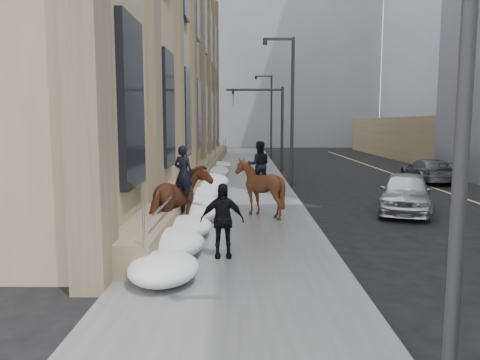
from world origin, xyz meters
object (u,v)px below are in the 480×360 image
object	(u,v)px
mounted_horse_left	(180,198)
mounted_horse_right	(259,184)
car_silver	(406,192)
pedestrian	(222,220)
car_grey	(427,171)

from	to	relation	value
mounted_horse_left	mounted_horse_right	size ratio (longest dim) A/B	1.00
mounted_horse_right	car_silver	size ratio (longest dim) A/B	0.58
car_silver	pedestrian	bearing A→B (deg)	-116.37
mounted_horse_left	car_grey	world-z (taller)	mounted_horse_left
mounted_horse_left	mounted_horse_right	world-z (taller)	mounted_horse_right
mounted_horse_left	pedestrian	distance (m)	2.89
car_silver	car_grey	distance (m)	10.32
mounted_horse_left	mounted_horse_right	xyz separation A→B (m)	(2.47, 2.82, 0.05)
pedestrian	car_silver	xyz separation A→B (m)	(6.83, 6.55, -0.26)
pedestrian	mounted_horse_left	bearing A→B (deg)	113.51
pedestrian	car_silver	size ratio (longest dim) A/B	0.40
mounted_horse_right	car_grey	world-z (taller)	mounted_horse_right
mounted_horse_right	pedestrian	world-z (taller)	mounted_horse_right
car_grey	mounted_horse_right	bearing A→B (deg)	46.83
mounted_horse_right	car_silver	world-z (taller)	mounted_horse_right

